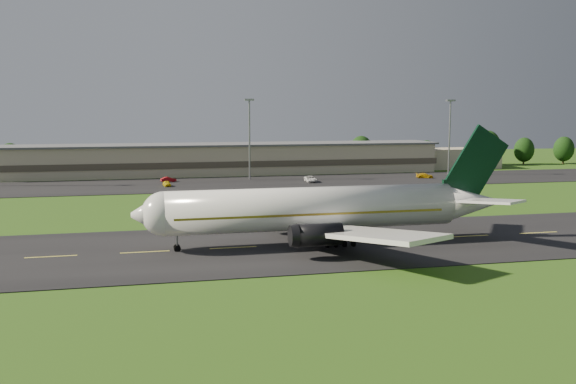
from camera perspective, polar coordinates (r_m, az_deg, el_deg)
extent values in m
plane|color=#274D13|center=(84.54, 2.53, -4.67)|extent=(360.00, 360.00, 0.00)
cube|color=black|center=(84.53, 2.53, -4.64)|extent=(220.00, 30.00, 0.10)
cube|color=black|center=(154.24, -4.74, 0.76)|extent=(260.00, 30.00, 0.10)
cylinder|color=white|center=(83.53, 2.17, -1.47)|extent=(38.03, 5.83, 5.60)
sphere|color=white|center=(80.53, -10.96, -1.92)|extent=(5.60, 5.60, 5.60)
cone|color=white|center=(80.47, -12.38, -1.97)|extent=(4.03, 5.40, 5.38)
cone|color=white|center=(92.16, 15.76, -0.91)|extent=(9.03, 5.54, 5.49)
cube|color=olive|center=(83.45, 1.84, -1.72)|extent=(35.03, 5.86, 0.28)
cube|color=black|center=(80.42, -11.40, -1.55)|extent=(2.02, 3.01, 0.65)
cube|color=white|center=(74.56, 7.06, -3.75)|extent=(14.20, 20.17, 2.20)
cube|color=white|center=(95.16, 2.40, -1.30)|extent=(14.02, 20.19, 2.20)
cube|color=white|center=(87.76, 17.38, -0.78)|extent=(7.56, 9.38, 0.91)
cube|color=white|center=(96.39, 14.33, 0.02)|extent=(7.49, 9.39, 0.91)
cube|color=black|center=(91.20, 14.98, 0.17)|extent=(5.00, 0.58, 3.00)
cube|color=black|center=(92.06, 16.43, 2.50)|extent=(9.44, 0.51, 10.55)
cylinder|color=black|center=(75.87, 2.71, -3.82)|extent=(5.62, 2.73, 2.70)
cylinder|color=black|center=(91.10, -0.11, -1.94)|extent=(5.62, 2.73, 2.70)
cube|color=#BEB291|center=(177.54, -5.91, 2.89)|extent=(120.00, 15.00, 8.00)
cube|color=#4C4438|center=(177.60, -5.90, 2.63)|extent=(121.00, 15.40, 1.60)
cube|color=#595B60|center=(177.27, -5.92, 4.22)|extent=(122.00, 16.00, 0.50)
cube|color=#BEB291|center=(200.77, 14.28, 2.92)|extent=(28.00, 11.00, 6.00)
cylinder|color=gray|center=(162.11, -3.45, 4.62)|extent=(0.44, 0.44, 20.00)
cube|color=gray|center=(161.96, -3.47, 8.19)|extent=(2.40, 1.20, 0.50)
cylinder|color=gray|center=(179.82, 14.15, 4.67)|extent=(0.44, 0.44, 20.00)
cube|color=gray|center=(179.68, 14.26, 7.89)|extent=(2.40, 1.20, 0.50)
cylinder|color=black|center=(189.72, -23.40, 1.81)|extent=(0.56, 0.56, 2.74)
ellipsoid|color=black|center=(189.46, -23.45, 2.82)|extent=(6.40, 6.40, 7.99)
cylinder|color=black|center=(185.46, -17.36, 1.88)|extent=(0.56, 0.56, 2.22)
ellipsoid|color=black|center=(185.24, -17.39, 2.72)|extent=(5.18, 5.18, 6.48)
cylinder|color=black|center=(197.19, 6.51, 2.60)|extent=(0.56, 0.56, 3.07)
ellipsoid|color=black|center=(196.92, 6.52, 3.68)|extent=(7.17, 7.17, 8.97)
cylinder|color=black|center=(204.57, 12.16, 2.58)|extent=(0.56, 0.56, 2.59)
ellipsoid|color=black|center=(204.34, 12.18, 3.46)|extent=(6.04, 6.04, 7.55)
cylinder|color=black|center=(216.37, 17.27, 2.78)|extent=(0.56, 0.56, 3.48)
ellipsoid|color=black|center=(216.10, 17.31, 3.90)|extent=(8.12, 8.12, 10.14)
cylinder|color=black|center=(222.75, 20.21, 2.68)|extent=(0.56, 0.56, 2.74)
ellipsoid|color=black|center=(222.54, 20.25, 3.54)|extent=(6.39, 6.39, 7.99)
cylinder|color=black|center=(229.73, 23.27, 2.68)|extent=(0.56, 0.56, 2.81)
ellipsoid|color=black|center=(229.51, 23.31, 3.53)|extent=(6.56, 6.56, 8.19)
imported|color=#DCC20C|center=(150.09, -10.73, 0.74)|extent=(2.00, 3.82, 1.24)
imported|color=maroon|center=(159.06, -10.58, 1.10)|extent=(3.92, 1.95, 1.23)
imported|color=silver|center=(156.24, 2.01, 1.16)|extent=(2.91, 5.53, 1.49)
imported|color=#D7A00C|center=(169.21, 12.05, 1.44)|extent=(4.69, 3.10, 1.26)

